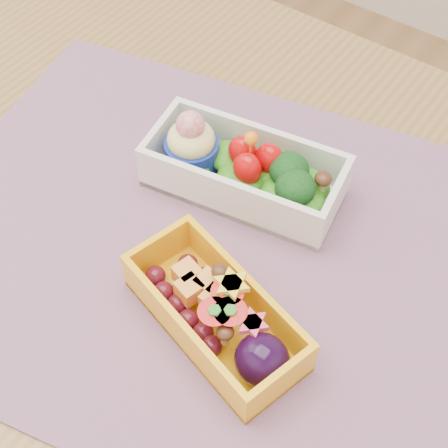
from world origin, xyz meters
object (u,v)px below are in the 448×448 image
Objects in this scene: table at (182,320)px; bento_white at (243,170)px; placemat at (214,249)px; bento_yellow at (218,315)px.

table is 0.17m from bento_white.
table is 2.12× the size of placemat.
placemat is at bearing -85.03° from bento_white.
bento_white is (-0.02, 0.08, 0.03)m from placemat.
placemat is 0.09m from bento_yellow.
bento_yellow is (0.05, -0.07, 0.03)m from placemat.
bento_white is at bearing 105.04° from placemat.
table is at bearing 171.50° from bento_yellow.
bento_white reaches higher than placemat.
placemat is 3.16× the size of bento_yellow.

